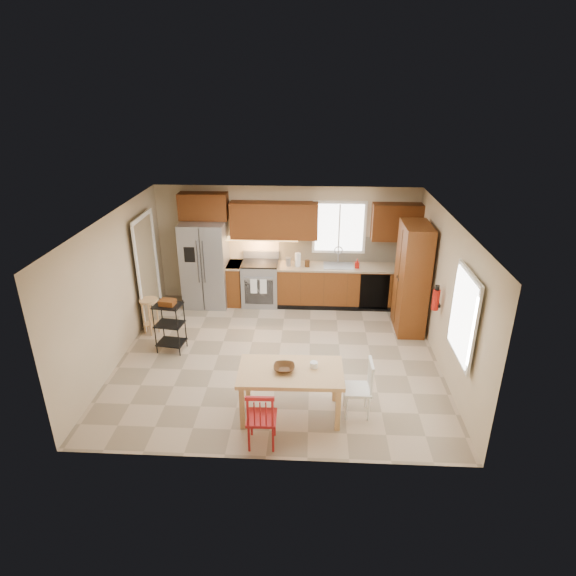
# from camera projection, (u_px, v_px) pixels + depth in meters

# --- Properties ---
(floor) EXTENTS (5.50, 5.50, 0.00)m
(floor) POSITION_uv_depth(u_px,v_px,m) (279.00, 357.00, 8.47)
(floor) COLOR tan
(floor) RESTS_ON ground
(ceiling) EXTENTS (5.50, 5.00, 0.02)m
(ceiling) POSITION_uv_depth(u_px,v_px,m) (278.00, 218.00, 7.47)
(ceiling) COLOR silver
(ceiling) RESTS_ON ground
(wall_back) EXTENTS (5.50, 0.02, 2.50)m
(wall_back) POSITION_uv_depth(u_px,v_px,m) (287.00, 245.00, 10.26)
(wall_back) COLOR #CCB793
(wall_back) RESTS_ON ground
(wall_front) EXTENTS (5.50, 0.02, 2.50)m
(wall_front) POSITION_uv_depth(u_px,v_px,m) (264.00, 377.00, 5.68)
(wall_front) COLOR #CCB793
(wall_front) RESTS_ON ground
(wall_left) EXTENTS (0.02, 5.00, 2.50)m
(wall_left) POSITION_uv_depth(u_px,v_px,m) (116.00, 288.00, 8.10)
(wall_left) COLOR #CCB793
(wall_left) RESTS_ON ground
(wall_right) EXTENTS (0.02, 5.00, 2.50)m
(wall_right) POSITION_uv_depth(u_px,v_px,m) (446.00, 295.00, 7.84)
(wall_right) COLOR #CCB793
(wall_right) RESTS_ON ground
(refrigerator) EXTENTS (0.92, 0.75, 1.82)m
(refrigerator) POSITION_uv_depth(u_px,v_px,m) (205.00, 264.00, 10.13)
(refrigerator) COLOR gray
(refrigerator) RESTS_ON floor
(range_stove) EXTENTS (0.76, 0.63, 0.92)m
(range_stove) POSITION_uv_depth(u_px,v_px,m) (260.00, 284.00, 10.31)
(range_stove) COLOR gray
(range_stove) RESTS_ON floor
(base_cabinet_narrow) EXTENTS (0.30, 0.60, 0.90)m
(base_cabinet_narrow) POSITION_uv_depth(u_px,v_px,m) (235.00, 283.00, 10.36)
(base_cabinet_narrow) COLOR brown
(base_cabinet_narrow) RESTS_ON floor
(base_cabinet_run) EXTENTS (2.92, 0.60, 0.90)m
(base_cabinet_run) POSITION_uv_depth(u_px,v_px,m) (346.00, 286.00, 10.24)
(base_cabinet_run) COLOR brown
(base_cabinet_run) RESTS_ON floor
(dishwasher) EXTENTS (0.60, 0.02, 0.78)m
(dishwasher) POSITION_uv_depth(u_px,v_px,m) (374.00, 292.00, 9.95)
(dishwasher) COLOR black
(dishwasher) RESTS_ON floor
(backsplash) EXTENTS (2.92, 0.03, 0.55)m
(backsplash) POSITION_uv_depth(u_px,v_px,m) (347.00, 249.00, 10.21)
(backsplash) COLOR beige
(backsplash) RESTS_ON wall_back
(upper_over_fridge) EXTENTS (1.00, 0.35, 0.55)m
(upper_over_fridge) POSITION_uv_depth(u_px,v_px,m) (203.00, 206.00, 9.84)
(upper_over_fridge) COLOR #5E2C0F
(upper_over_fridge) RESTS_ON wall_back
(upper_left_block) EXTENTS (1.80, 0.35, 0.75)m
(upper_left_block) POSITION_uv_depth(u_px,v_px,m) (274.00, 220.00, 9.88)
(upper_left_block) COLOR #5E2C0F
(upper_left_block) RESTS_ON wall_back
(upper_right_block) EXTENTS (1.00, 0.35, 0.75)m
(upper_right_block) POSITION_uv_depth(u_px,v_px,m) (397.00, 222.00, 9.76)
(upper_right_block) COLOR #5E2C0F
(upper_right_block) RESTS_ON wall_back
(window_back) EXTENTS (1.12, 0.04, 1.12)m
(window_back) POSITION_uv_depth(u_px,v_px,m) (339.00, 227.00, 10.03)
(window_back) COLOR white
(window_back) RESTS_ON wall_back
(sink) EXTENTS (0.62, 0.46, 0.16)m
(sink) POSITION_uv_depth(u_px,v_px,m) (338.00, 268.00, 10.09)
(sink) COLOR gray
(sink) RESTS_ON base_cabinet_run
(undercab_glow) EXTENTS (1.60, 0.30, 0.01)m
(undercab_glow) POSITION_uv_depth(u_px,v_px,m) (260.00, 239.00, 10.03)
(undercab_glow) COLOR #FFBF66
(undercab_glow) RESTS_ON wall_back
(soap_bottle) EXTENTS (0.09, 0.09, 0.19)m
(soap_bottle) POSITION_uv_depth(u_px,v_px,m) (357.00, 264.00, 9.92)
(soap_bottle) COLOR #AA140B
(soap_bottle) RESTS_ON base_cabinet_run
(paper_towel) EXTENTS (0.12, 0.12, 0.28)m
(paper_towel) POSITION_uv_depth(u_px,v_px,m) (298.00, 260.00, 10.01)
(paper_towel) COLOR white
(paper_towel) RESTS_ON base_cabinet_run
(canister_steel) EXTENTS (0.11, 0.11, 0.18)m
(canister_steel) POSITION_uv_depth(u_px,v_px,m) (288.00, 262.00, 10.04)
(canister_steel) COLOR gray
(canister_steel) RESTS_ON base_cabinet_run
(canister_wood) EXTENTS (0.10, 0.10, 0.14)m
(canister_wood) POSITION_uv_depth(u_px,v_px,m) (307.00, 263.00, 10.00)
(canister_wood) COLOR #4A2A13
(canister_wood) RESTS_ON base_cabinet_run
(pantry) EXTENTS (0.50, 0.95, 2.10)m
(pantry) POSITION_uv_depth(u_px,v_px,m) (412.00, 279.00, 9.03)
(pantry) COLOR brown
(pantry) RESTS_ON floor
(fire_extinguisher) EXTENTS (0.12, 0.12, 0.36)m
(fire_extinguisher) POSITION_uv_depth(u_px,v_px,m) (436.00, 300.00, 8.04)
(fire_extinguisher) COLOR #AA140B
(fire_extinguisher) RESTS_ON wall_right
(window_right) EXTENTS (0.04, 1.02, 1.32)m
(window_right) POSITION_uv_depth(u_px,v_px,m) (464.00, 316.00, 6.71)
(window_right) COLOR white
(window_right) RESTS_ON wall_right
(doorway) EXTENTS (0.04, 0.95, 2.10)m
(doorway) POSITION_uv_depth(u_px,v_px,m) (147.00, 271.00, 9.37)
(doorway) COLOR #8C7A59
(doorway) RESTS_ON wall_left
(dining_table) EXTENTS (1.49, 0.86, 0.72)m
(dining_table) POSITION_uv_depth(u_px,v_px,m) (291.00, 393.00, 6.89)
(dining_table) COLOR tan
(dining_table) RESTS_ON floor
(chair_red) EXTENTS (0.41, 0.41, 0.87)m
(chair_red) POSITION_uv_depth(u_px,v_px,m) (262.00, 417.00, 6.29)
(chair_red) COLOR #A91A1B
(chair_red) RESTS_ON floor
(chair_white) EXTENTS (0.41, 0.41, 0.87)m
(chair_white) POSITION_uv_depth(u_px,v_px,m) (357.00, 388.00, 6.86)
(chair_white) COLOR white
(chair_white) RESTS_ON floor
(table_bowl) EXTENTS (0.30, 0.30, 0.07)m
(table_bowl) POSITION_uv_depth(u_px,v_px,m) (284.00, 371.00, 6.75)
(table_bowl) COLOR #4A2A13
(table_bowl) RESTS_ON dining_table
(table_jar) EXTENTS (0.10, 0.10, 0.12)m
(table_jar) POSITION_uv_depth(u_px,v_px,m) (314.00, 366.00, 6.80)
(table_jar) COLOR white
(table_jar) RESTS_ON dining_table
(bar_stool) EXTENTS (0.41, 0.41, 0.70)m
(bar_stool) POSITION_uv_depth(u_px,v_px,m) (151.00, 316.00, 9.14)
(bar_stool) COLOR tan
(bar_stool) RESTS_ON floor
(utility_cart) EXTENTS (0.52, 0.43, 0.94)m
(utility_cart) POSITION_uv_depth(u_px,v_px,m) (170.00, 327.00, 8.50)
(utility_cart) COLOR black
(utility_cart) RESTS_ON floor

